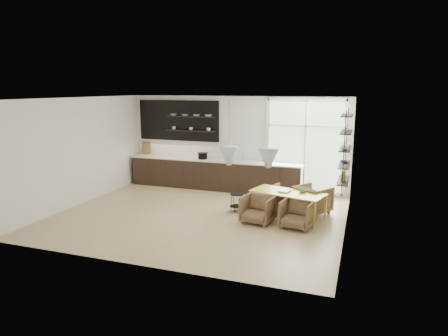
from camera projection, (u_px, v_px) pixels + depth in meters
room at (235, 153)px, 10.54m from camera, size 7.02×6.01×2.91m
kitchen_run at (212, 170)px, 12.60m from camera, size 5.54×0.69×2.75m
right_shelving at (345, 151)px, 9.67m from camera, size 0.26×1.22×1.90m
dining_table at (288, 194)px, 9.75m from camera, size 1.91×1.22×0.64m
armchair_back_left at (283, 196)px, 10.64m from camera, size 0.81×0.82×0.60m
armchair_back_right at (313, 199)px, 10.14m from camera, size 1.07×1.07×0.72m
armchair_front_left at (258, 209)px, 9.43m from camera, size 0.79×0.81×0.66m
armchair_front_right at (297, 214)px, 9.09m from camera, size 0.79×0.81×0.65m
wire_stool at (237, 200)px, 10.31m from camera, size 0.37×0.37×0.47m
table_book at (280, 190)px, 9.88m from camera, size 0.34×0.40×0.03m
table_bowl at (302, 191)px, 9.72m from camera, size 0.20×0.20×0.06m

